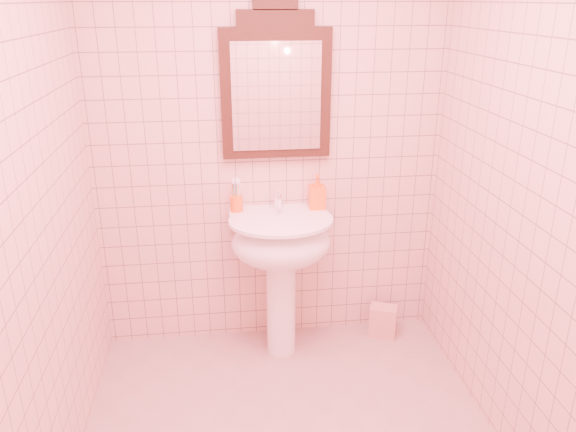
{
  "coord_description": "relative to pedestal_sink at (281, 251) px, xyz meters",
  "views": [
    {
      "loc": [
        -0.28,
        -1.99,
        2.0
      ],
      "look_at": [
        0.04,
        0.55,
        1.0
      ],
      "focal_mm": 35.0,
      "sensor_mm": 36.0,
      "label": 1
    }
  ],
  "objects": [
    {
      "name": "back_wall",
      "position": [
        -0.04,
        0.23,
        0.59
      ],
      "size": [
        2.0,
        0.02,
        2.5
      ],
      "primitive_type": "cube",
      "color": "#DEAB9B",
      "rests_on": "floor"
    },
    {
      "name": "pedestal_sink",
      "position": [
        0.0,
        0.0,
        0.0
      ],
      "size": [
        0.58,
        0.58,
        0.86
      ],
      "color": "white",
      "rests_on": "floor"
    },
    {
      "name": "faucet",
      "position": [
        0.0,
        0.14,
        0.26
      ],
      "size": [
        0.04,
        0.16,
        0.11
      ],
      "color": "white",
      "rests_on": "pedestal_sink"
    },
    {
      "name": "mirror",
      "position": [
        -0.0,
        0.2,
        0.89
      ],
      "size": [
        0.6,
        0.06,
        0.84
      ],
      "color": "black",
      "rests_on": "back_wall"
    },
    {
      "name": "toothbrush_cup",
      "position": [
        -0.24,
        0.15,
        0.25
      ],
      "size": [
        0.07,
        0.07,
        0.17
      ],
      "rotation": [
        0.0,
        0.0,
        0.03
      ],
      "color": "#F45714",
      "rests_on": "pedestal_sink"
    },
    {
      "name": "soap_dispenser",
      "position": [
        0.23,
        0.13,
        0.3
      ],
      "size": [
        0.09,
        0.09,
        0.2
      ],
      "primitive_type": "imported",
      "rotation": [
        0.0,
        0.0,
        -0.01
      ],
      "color": "#F85C14",
      "rests_on": "pedestal_sink"
    },
    {
      "name": "towel",
      "position": [
        0.65,
        0.09,
        -0.56
      ],
      "size": [
        0.19,
        0.16,
        0.2
      ],
      "primitive_type": "cube",
      "rotation": [
        0.0,
        0.0,
        -0.38
      ],
      "color": "#DEA282",
      "rests_on": "floor"
    }
  ]
}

